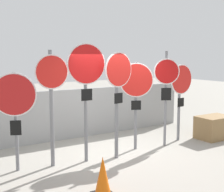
{
  "coord_description": "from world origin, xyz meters",
  "views": [
    {
      "loc": [
        -4.09,
        -6.38,
        2.49
      ],
      "look_at": [
        -0.1,
        0.0,
        1.49
      ],
      "focal_mm": 50.0,
      "sensor_mm": 36.0,
      "label": 1
    }
  ],
  "objects_px": {
    "stop_sign_0": "(15,102)",
    "traffic_cone_0": "(103,176)",
    "stop_sign_2": "(86,77)",
    "stop_sign_3": "(118,85)",
    "stop_sign_1": "(52,89)",
    "stop_sign_5": "(166,83)",
    "stop_sign_4": "(136,88)",
    "storage_crate": "(214,127)",
    "stop_sign_6": "(181,88)"
  },
  "relations": [
    {
      "from": "stop_sign_4",
      "to": "stop_sign_2",
      "type": "bearing_deg",
      "value": -146.39
    },
    {
      "from": "stop_sign_1",
      "to": "stop_sign_2",
      "type": "bearing_deg",
      "value": -7.08
    },
    {
      "from": "stop_sign_2",
      "to": "stop_sign_4",
      "type": "xyz_separation_m",
      "value": [
        1.53,
        0.17,
        -0.34
      ]
    },
    {
      "from": "stop_sign_0",
      "to": "storage_crate",
      "type": "xyz_separation_m",
      "value": [
        5.74,
        -0.43,
        -1.16
      ]
    },
    {
      "from": "stop_sign_3",
      "to": "stop_sign_5",
      "type": "distance_m",
      "value": 1.68
    },
    {
      "from": "stop_sign_1",
      "to": "stop_sign_2",
      "type": "xyz_separation_m",
      "value": [
        0.78,
        -0.13,
        0.23
      ]
    },
    {
      "from": "stop_sign_0",
      "to": "traffic_cone_0",
      "type": "xyz_separation_m",
      "value": [
        1.0,
        -1.92,
        -1.15
      ]
    },
    {
      "from": "stop_sign_1",
      "to": "storage_crate",
      "type": "distance_m",
      "value": 5.18
    },
    {
      "from": "stop_sign_0",
      "to": "traffic_cone_0",
      "type": "distance_m",
      "value": 2.45
    },
    {
      "from": "stop_sign_3",
      "to": "stop_sign_2",
      "type": "bearing_deg",
      "value": 156.34
    },
    {
      "from": "stop_sign_1",
      "to": "stop_sign_5",
      "type": "distance_m",
      "value": 3.19
    },
    {
      "from": "stop_sign_0",
      "to": "storage_crate",
      "type": "height_order",
      "value": "stop_sign_0"
    },
    {
      "from": "stop_sign_4",
      "to": "traffic_cone_0",
      "type": "bearing_deg",
      "value": -111.23
    },
    {
      "from": "stop_sign_2",
      "to": "stop_sign_4",
      "type": "bearing_deg",
      "value": 9.83
    },
    {
      "from": "stop_sign_1",
      "to": "traffic_cone_0",
      "type": "height_order",
      "value": "stop_sign_1"
    },
    {
      "from": "stop_sign_0",
      "to": "traffic_cone_0",
      "type": "bearing_deg",
      "value": -39.41
    },
    {
      "from": "stop_sign_3",
      "to": "storage_crate",
      "type": "height_order",
      "value": "stop_sign_3"
    },
    {
      "from": "stop_sign_2",
      "to": "stop_sign_1",
      "type": "bearing_deg",
      "value": 174.52
    },
    {
      "from": "stop_sign_3",
      "to": "storage_crate",
      "type": "bearing_deg",
      "value": -10.5
    },
    {
      "from": "stop_sign_0",
      "to": "stop_sign_1",
      "type": "xyz_separation_m",
      "value": [
        0.77,
        -0.13,
        0.25
      ]
    },
    {
      "from": "stop_sign_4",
      "to": "stop_sign_0",
      "type": "bearing_deg",
      "value": -154.24
    },
    {
      "from": "stop_sign_6",
      "to": "storage_crate",
      "type": "distance_m",
      "value": 1.65
    },
    {
      "from": "stop_sign_2",
      "to": "stop_sign_6",
      "type": "height_order",
      "value": "stop_sign_2"
    },
    {
      "from": "traffic_cone_0",
      "to": "stop_sign_0",
      "type": "bearing_deg",
      "value": 117.49
    },
    {
      "from": "stop_sign_1",
      "to": "stop_sign_5",
      "type": "xyz_separation_m",
      "value": [
        3.19,
        -0.12,
        -0.01
      ]
    },
    {
      "from": "stop_sign_2",
      "to": "stop_sign_4",
      "type": "distance_m",
      "value": 1.57
    },
    {
      "from": "stop_sign_3",
      "to": "stop_sign_4",
      "type": "height_order",
      "value": "stop_sign_3"
    },
    {
      "from": "stop_sign_1",
      "to": "stop_sign_4",
      "type": "distance_m",
      "value": 2.31
    },
    {
      "from": "stop_sign_2",
      "to": "stop_sign_3",
      "type": "distance_m",
      "value": 0.79
    },
    {
      "from": "stop_sign_1",
      "to": "stop_sign_2",
      "type": "distance_m",
      "value": 0.83
    },
    {
      "from": "storage_crate",
      "to": "stop_sign_3",
      "type": "bearing_deg",
      "value": 179.98
    },
    {
      "from": "stop_sign_5",
      "to": "storage_crate",
      "type": "xyz_separation_m",
      "value": [
        1.78,
        -0.18,
        -1.41
      ]
    },
    {
      "from": "stop_sign_0",
      "to": "stop_sign_5",
      "type": "relative_size",
      "value": 0.82
    },
    {
      "from": "stop_sign_5",
      "to": "stop_sign_1",
      "type": "bearing_deg",
      "value": -153.93
    },
    {
      "from": "stop_sign_1",
      "to": "stop_sign_4",
      "type": "relative_size",
      "value": 1.13
    },
    {
      "from": "stop_sign_1",
      "to": "stop_sign_3",
      "type": "bearing_deg",
      "value": -9.09
    },
    {
      "from": "stop_sign_0",
      "to": "stop_sign_1",
      "type": "distance_m",
      "value": 0.82
    },
    {
      "from": "stop_sign_0",
      "to": "storage_crate",
      "type": "bearing_deg",
      "value": 18.84
    },
    {
      "from": "stop_sign_1",
      "to": "stop_sign_4",
      "type": "height_order",
      "value": "stop_sign_1"
    },
    {
      "from": "stop_sign_5",
      "to": "stop_sign_6",
      "type": "height_order",
      "value": "stop_sign_5"
    },
    {
      "from": "stop_sign_0",
      "to": "stop_sign_4",
      "type": "distance_m",
      "value": 3.09
    },
    {
      "from": "stop_sign_3",
      "to": "traffic_cone_0",
      "type": "xyz_separation_m",
      "value": [
        -1.3,
        -1.49,
        -1.44
      ]
    },
    {
      "from": "stop_sign_2",
      "to": "traffic_cone_0",
      "type": "relative_size",
      "value": 3.94
    },
    {
      "from": "stop_sign_0",
      "to": "stop_sign_2",
      "type": "bearing_deg",
      "value": 13.84
    },
    {
      "from": "stop_sign_3",
      "to": "stop_sign_1",
      "type": "bearing_deg",
      "value": 158.44
    },
    {
      "from": "stop_sign_3",
      "to": "stop_sign_4",
      "type": "relative_size",
      "value": 1.11
    },
    {
      "from": "stop_sign_1",
      "to": "stop_sign_5",
      "type": "relative_size",
      "value": 1.0
    },
    {
      "from": "stop_sign_2",
      "to": "stop_sign_5",
      "type": "distance_m",
      "value": 2.42
    },
    {
      "from": "stop_sign_1",
      "to": "stop_sign_2",
      "type": "relative_size",
      "value": 0.94
    },
    {
      "from": "stop_sign_6",
      "to": "stop_sign_3",
      "type": "bearing_deg",
      "value": -176.19
    }
  ]
}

